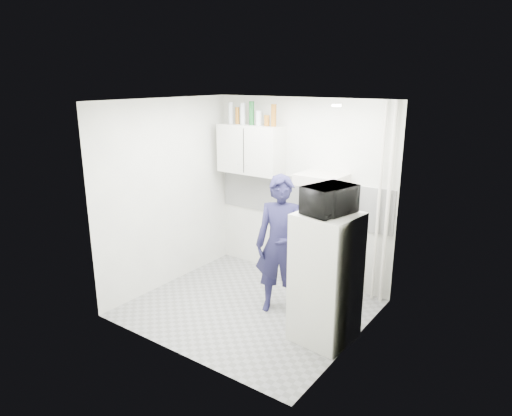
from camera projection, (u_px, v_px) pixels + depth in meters
The scene contains 24 objects.
floor at pixel (249, 308), 5.86m from camera, with size 2.80×2.80×0.00m, color gray.
ceiling at pixel (248, 101), 5.15m from camera, with size 2.80×2.80×0.00m, color white.
wall_back at pixel (301, 191), 6.48m from camera, with size 2.80×2.80×0.00m, color silver.
wall_left at pixel (167, 194), 6.29m from camera, with size 2.60×2.60×0.00m, color silver.
wall_right at pixel (357, 233), 4.72m from camera, with size 2.60×2.60×0.00m, color silver.
person at pixel (281, 245), 5.59m from camera, with size 0.64×0.42×1.75m, color #191838.
stove at pixel (331, 267), 6.18m from camera, with size 0.47×0.47×0.75m, color beige.
fridge at pixel (326, 278), 4.99m from camera, with size 0.61×0.61×1.48m, color silver.
stove_top at pixel (332, 240), 6.07m from camera, with size 0.45×0.45×0.03m, color black.
saucepan at pixel (335, 235), 6.08m from camera, with size 0.19×0.19×0.11m, color silver.
microwave at pixel (329, 200), 4.75m from camera, with size 0.37×0.54×0.30m, color black.
bottle_a at pixel (231, 113), 6.68m from camera, with size 0.07×0.07×0.30m, color #B2B7BC.
bottle_b at pixel (237, 116), 6.62m from camera, with size 0.06×0.06×0.24m, color brown.
bottle_c at pixel (243, 114), 6.56m from camera, with size 0.07×0.07×0.31m, color #B2B7BC.
bottle_d at pixel (252, 113), 6.46m from camera, with size 0.07×0.07×0.33m, color #144C1E.
canister_a at pixel (259, 118), 6.41m from camera, with size 0.08×0.08×0.21m, color #B2B7BC.
canister_b at pixel (267, 121), 6.34m from camera, with size 0.08×0.08×0.15m, color brown.
bottle_e at pixel (274, 115), 6.26m from camera, with size 0.08×0.08×0.30m, color brown.
upper_cabinet at pixel (251, 149), 6.61m from camera, with size 1.00×0.35×0.70m, color silver.
range_hood at pixel (322, 179), 5.96m from camera, with size 0.60×0.50×0.14m, color beige.
backsplash at pixel (300, 198), 6.50m from camera, with size 2.74×0.03×0.60m, color white.
pipe_a at pixel (388, 207), 5.69m from camera, with size 0.05×0.05×2.60m, color beige.
pipe_b at pixel (379, 205), 5.76m from camera, with size 0.04×0.04×2.60m, color beige.
ceiling_spot_fixture at pixel (336, 106), 4.75m from camera, with size 0.10×0.10×0.02m, color white.
Camera 1 is at (3.15, -4.24, 2.85)m, focal length 32.00 mm.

